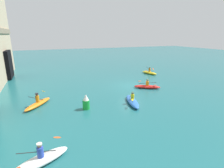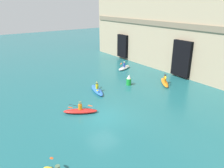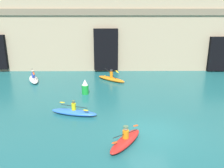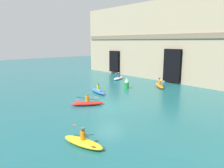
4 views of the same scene
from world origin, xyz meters
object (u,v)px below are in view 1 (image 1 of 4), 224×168
(kayak_yellow, at_px, (149,73))
(kayak_white, at_px, (41,159))
(kayak_orange, at_px, (38,103))
(kayak_blue, at_px, (132,101))
(kayak_red, at_px, (147,86))
(marker_buoy, at_px, (86,102))

(kayak_yellow, bearing_deg, kayak_white, 117.78)
(kayak_white, height_order, kayak_orange, kayak_orange)
(kayak_white, bearing_deg, kayak_yellow, -159.84)
(kayak_blue, distance_m, kayak_orange, 8.40)
(kayak_white, height_order, kayak_red, kayak_white)
(kayak_blue, bearing_deg, kayak_white, 137.27)
(kayak_red, xyz_separation_m, kayak_orange, (-0.73, 11.80, 0.00))
(kayak_blue, distance_m, marker_buoy, 4.24)
(kayak_red, distance_m, kayak_orange, 11.82)
(kayak_orange, bearing_deg, kayak_white, -140.56)
(kayak_blue, height_order, kayak_red, kayak_red)
(kayak_blue, bearing_deg, marker_buoy, 99.04)
(kayak_yellow, height_order, kayak_red, kayak_red)
(kayak_blue, height_order, kayak_orange, kayak_orange)
(kayak_blue, height_order, kayak_yellow, kayak_yellow)
(kayak_white, distance_m, marker_buoy, 6.61)
(kayak_blue, xyz_separation_m, kayak_white, (-5.11, 7.87, 0.01))
(kayak_orange, bearing_deg, marker_buoy, -82.31)
(kayak_yellow, height_order, marker_buoy, marker_buoy)
(kayak_blue, xyz_separation_m, kayak_red, (3.38, -3.83, 0.02))
(marker_buoy, bearing_deg, kayak_white, 146.32)
(kayak_blue, relative_size, marker_buoy, 2.63)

